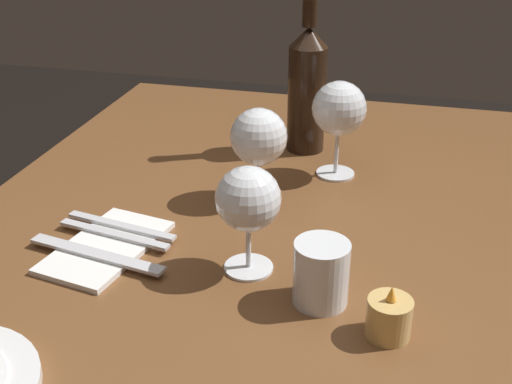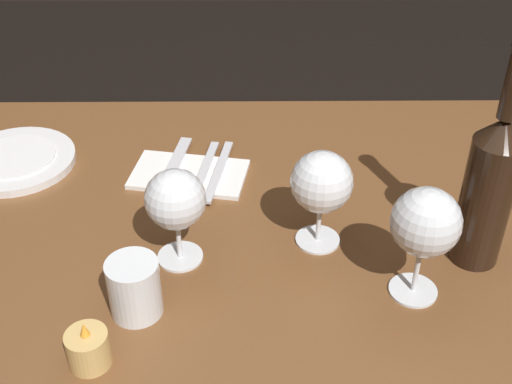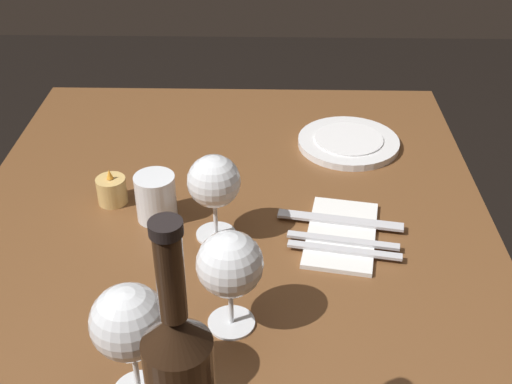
{
  "view_description": "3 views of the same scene",
  "coord_description": "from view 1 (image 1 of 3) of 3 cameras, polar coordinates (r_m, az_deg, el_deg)",
  "views": [
    {
      "loc": [
        0.79,
        0.21,
        1.23
      ],
      "look_at": [
        0.08,
        0.03,
        0.85
      ],
      "focal_mm": 45.75,
      "sensor_mm": 36.0,
      "label": 1
    },
    {
      "loc": [
        -0.02,
        0.75,
        1.39
      ],
      "look_at": [
        -0.03,
        -0.01,
        0.84
      ],
      "focal_mm": 47.4,
      "sensor_mm": 36.0,
      "label": 2
    },
    {
      "loc": [
        -0.77,
        -0.07,
        1.4
      ],
      "look_at": [
        0.05,
        -0.05,
        0.85
      ],
      "focal_mm": 45.84,
      "sensor_mm": 36.0,
      "label": 3
    }
  ],
  "objects": [
    {
      "name": "dining_table",
      "position": [
        1.0,
        -0.43,
        -8.4
      ],
      "size": [
        1.3,
        0.9,
        0.74
      ],
      "color": "brown",
      "rests_on": "ground"
    },
    {
      "name": "wine_glass_left",
      "position": [
        1.01,
        0.23,
        4.7
      ],
      "size": [
        0.09,
        0.09,
        0.15
      ],
      "color": "white",
      "rests_on": "dining_table"
    },
    {
      "name": "wine_glass_right",
      "position": [
        1.1,
        7.27,
        7.13
      ],
      "size": [
        0.09,
        0.09,
        0.17
      ],
      "color": "white",
      "rests_on": "dining_table"
    },
    {
      "name": "wine_glass_centre",
      "position": [
        0.83,
        -0.69,
        -0.8
      ],
      "size": [
        0.08,
        0.08,
        0.15
      ],
      "color": "white",
      "rests_on": "dining_table"
    },
    {
      "name": "wine_bottle",
      "position": [
        1.2,
        4.49,
        9.34
      ],
      "size": [
        0.07,
        0.07,
        0.34
      ],
      "color": "black",
      "rests_on": "dining_table"
    },
    {
      "name": "water_tumbler",
      "position": [
        0.8,
        5.69,
        -7.35
      ],
      "size": [
        0.07,
        0.07,
        0.08
      ],
      "color": "white",
      "rests_on": "dining_table"
    },
    {
      "name": "votive_candle",
      "position": [
        0.77,
        11.53,
        -10.8
      ],
      "size": [
        0.05,
        0.05,
        0.07
      ],
      "color": "#DBB266",
      "rests_on": "dining_table"
    },
    {
      "name": "folded_napkin",
      "position": [
        0.94,
        -12.95,
        -4.71
      ],
      "size": [
        0.21,
        0.14,
        0.01
      ],
      "color": "white",
      "rests_on": "dining_table"
    },
    {
      "name": "fork_inner",
      "position": [
        0.96,
        -12.34,
        -3.62
      ],
      "size": [
        0.05,
        0.18,
        0.0
      ],
      "color": "silver",
      "rests_on": "folded_napkin"
    },
    {
      "name": "fork_outer",
      "position": [
        0.97,
        -11.72,
        -2.91
      ],
      "size": [
        0.05,
        0.18,
        0.0
      ],
      "color": "silver",
      "rests_on": "folded_napkin"
    },
    {
      "name": "table_knife",
      "position": [
        0.91,
        -13.81,
        -5.31
      ],
      "size": [
        0.06,
        0.21,
        0.0
      ],
      "color": "silver",
      "rests_on": "folded_napkin"
    }
  ]
}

